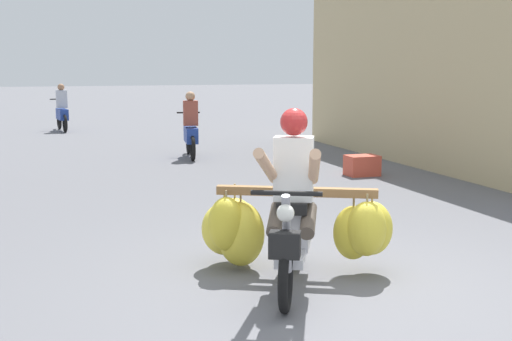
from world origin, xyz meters
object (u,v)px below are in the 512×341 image
at_px(motorbike_main_loaded, 283,224).
at_px(produce_crate, 362,165).
at_px(motorbike_distant_ahead_right, 191,131).
at_px(motorbike_distant_ahead_left, 62,112).

relative_size(motorbike_main_loaded, produce_crate, 3.59).
distance_m(motorbike_distant_ahead_right, produce_crate, 4.01).
xyz_separation_m(motorbike_distant_ahead_left, produce_crate, (4.67, -10.18, -0.39)).
bearing_deg(motorbike_distant_ahead_right, motorbike_distant_ahead_left, 108.29).
xyz_separation_m(motorbike_distant_ahead_left, motorbike_distant_ahead_right, (2.30, -6.96, 0.00)).
bearing_deg(produce_crate, motorbike_distant_ahead_left, 114.66).
height_order(motorbike_main_loaded, motorbike_distant_ahead_right, motorbike_main_loaded).
bearing_deg(motorbike_main_loaded, produce_crate, 55.71).
relative_size(motorbike_distant_ahead_left, motorbike_distant_ahead_right, 1.00).
distance_m(motorbike_main_loaded, motorbike_distant_ahead_right, 8.20).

